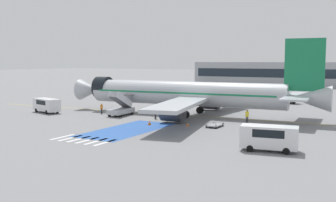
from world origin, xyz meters
TOP-DOWN VIEW (x-y plane):
  - ground_plane at (0.00, 0.00)m, footprint 600.00×600.00m
  - apron_leadline_yellow at (0.48, 0.65)m, footprint 75.07×5.49m
  - apron_stand_patch_blue at (0.48, -14.12)m, footprint 6.15×13.97m
  - apron_walkway_bar_0 at (-3.12, -21.49)m, footprint 0.44×3.60m
  - apron_walkway_bar_1 at (-1.92, -21.49)m, footprint 0.44×3.60m
  - apron_walkway_bar_2 at (-0.72, -21.49)m, footprint 0.44×3.60m
  - apron_walkway_bar_3 at (0.48, -21.49)m, footprint 0.44×3.60m
  - apron_walkway_bar_4 at (1.68, -21.49)m, footprint 0.44×3.60m
  - apron_walkway_bar_5 at (2.88, -21.49)m, footprint 0.44×3.60m
  - airliner at (1.26, 0.71)m, footprint 40.99×36.66m
  - boarding_stairs_forward at (-7.78, -4.33)m, footprint 2.53×5.35m
  - fuel_tanker at (7.87, 26.51)m, footprint 9.60×3.98m
  - service_van_0 at (-20.24, -7.59)m, footprint 5.81×3.37m
  - service_van_1 at (18.55, -17.00)m, footprint 5.46×2.95m
  - baggage_cart at (8.96, -7.10)m, footprint 1.59×2.65m
  - ground_crew_0 at (11.45, -1.82)m, footprint 0.48×0.44m
  - ground_crew_1 at (-11.68, -4.20)m, footprint 0.31×0.47m
  - ground_crew_2 at (-1.24, -4.84)m, footprint 0.47×0.33m
  - traffic_cone_0 at (0.89, -9.82)m, footprint 0.52×0.52m
  - traffic_cone_1 at (5.66, -8.21)m, footprint 0.41×0.41m
  - terminal_building at (2.09, 81.29)m, footprint 71.38×12.10m

SIDE VIEW (x-z plane):
  - ground_plane at x=0.00m, z-range 0.00..0.00m
  - apron_leadline_yellow at x=0.48m, z-range 0.00..0.01m
  - apron_stand_patch_blue at x=0.48m, z-range 0.00..0.01m
  - apron_walkway_bar_0 at x=-3.12m, z-range 0.00..0.01m
  - apron_walkway_bar_1 at x=-1.92m, z-range 0.00..0.01m
  - apron_walkway_bar_2 at x=-0.72m, z-range 0.00..0.01m
  - apron_walkway_bar_3 at x=0.48m, z-range 0.00..0.01m
  - apron_walkway_bar_4 at x=1.68m, z-range 0.00..0.01m
  - apron_walkway_bar_5 at x=2.88m, z-range 0.00..0.01m
  - traffic_cone_1 at x=5.66m, z-range 0.00..0.46m
  - baggage_cart at x=8.96m, z-range -0.18..0.69m
  - traffic_cone_0 at x=0.89m, z-range 0.00..0.57m
  - ground_crew_1 at x=-11.68m, z-range 0.12..1.74m
  - boarding_stairs_forward at x=-7.78m, z-range -0.97..2.92m
  - ground_crew_0 at x=11.45m, z-range 0.14..1.92m
  - ground_crew_2 at x=-1.24m, z-range 0.15..2.03m
  - service_van_0 at x=-20.24m, z-range 0.22..2.49m
  - service_van_1 at x=18.55m, z-range 0.22..2.59m
  - fuel_tanker at x=7.87m, z-range 0.03..3.67m
  - airliner at x=1.26m, z-range -2.34..9.03m
  - terminal_building at x=2.09m, z-range 0.00..8.01m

